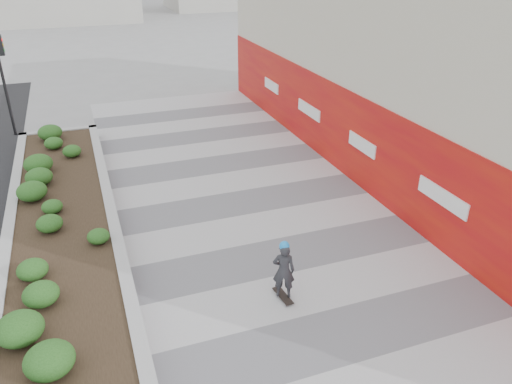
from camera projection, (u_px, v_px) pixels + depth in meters
walkway at (320, 300)px, 11.54m from camera, size 8.00×36.00×0.01m
building at (432, 55)px, 16.92m from camera, size 6.04×24.08×8.00m
planter at (63, 241)px, 13.02m from camera, size 3.00×18.00×0.90m
traffic_signal_near at (3, 70)px, 20.26m from camera, size 0.33×0.28×4.20m
manhole_cover at (339, 295)px, 11.69m from camera, size 0.44×0.44×0.01m
skateboarder at (284, 270)px, 11.25m from camera, size 0.60×0.74×1.54m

